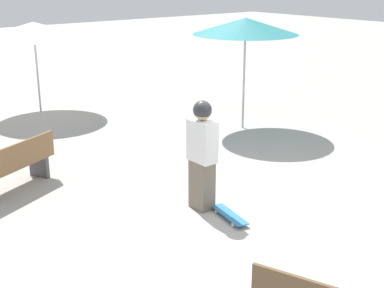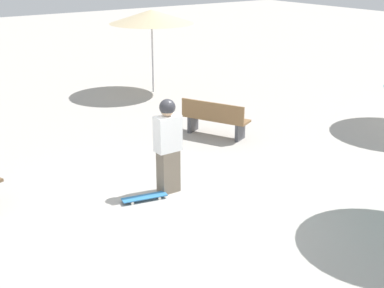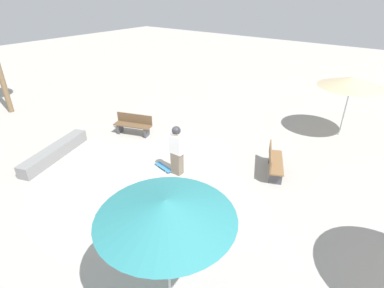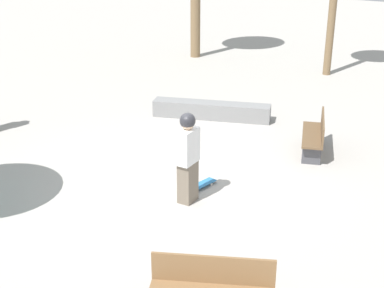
% 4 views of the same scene
% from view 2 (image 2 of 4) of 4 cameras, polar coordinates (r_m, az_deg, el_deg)
% --- Properties ---
extents(ground_plane, '(60.00, 60.00, 0.00)m').
position_cam_2_polar(ground_plane, '(8.86, -2.12, -7.64)').
color(ground_plane, '#ADA8A0').
extents(skater_main, '(0.28, 0.46, 1.72)m').
position_cam_2_polar(skater_main, '(9.37, -2.59, 0.12)').
color(skater_main, '#726656').
rests_on(skater_main, ground_plane).
extents(skateboard, '(0.36, 0.82, 0.07)m').
position_cam_2_polar(skateboard, '(9.38, -5.09, -5.67)').
color(skateboard, teal).
rests_on(skateboard, ground_plane).
extents(bench_far, '(1.64, 1.07, 0.85)m').
position_cam_2_polar(bench_far, '(12.44, 2.46, 2.71)').
color(bench_far, '#47474C').
rests_on(bench_far, ground_plane).
extents(shade_umbrella_tan, '(2.51, 2.51, 2.48)m').
position_cam_2_polar(shade_umbrella_tan, '(16.23, -4.34, 13.40)').
color(shade_umbrella_tan, '#B7B7BC').
rests_on(shade_umbrella_tan, ground_plane).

